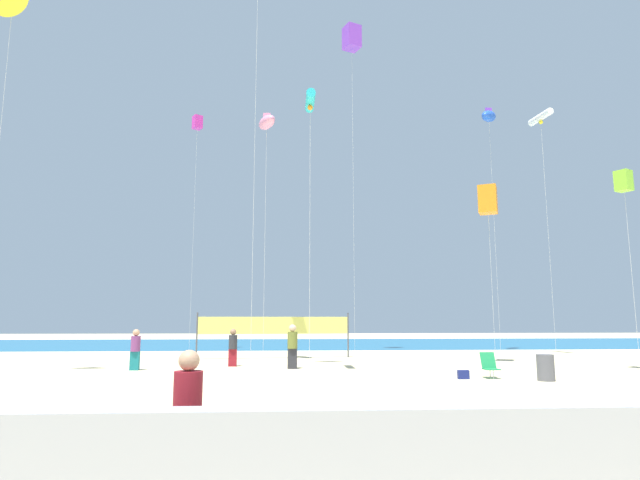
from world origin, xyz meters
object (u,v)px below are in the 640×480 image
Objects in this scene: kite_pink_inflatable at (267,123)px; kite_lime_box at (624,181)px; kite_yellow_delta at (13,3)px; kite_violet_box at (352,38)px; beachgoer_plum_shirt at (135,348)px; kite_orange_box at (488,200)px; volleyball_net at (275,327)px; toddler_figure at (220,440)px; beachgoer_charcoal_shirt at (233,346)px; beach_handbag at (463,375)px; trash_barrel at (546,368)px; kite_blue_inflatable at (489,116)px; mother_figure at (187,409)px; kite_white_tube at (541,118)px; kite_cyan_tube at (310,102)px; folding_beach_chair at (490,365)px; beachgoer_olive_shirt at (292,345)px; kite_magenta_box at (197,123)px.

kite_lime_box is at bearing -21.00° from kite_pink_inflatable.
kite_violet_box reaches higher than kite_yellow_delta.
beachgoer_plum_shirt is 0.19× the size of kite_orange_box.
beachgoer_plum_shirt is 8.27m from volleyball_net.
toddler_figure is 0.11× the size of volleyball_net.
beachgoer_charcoal_shirt is 11.42m from kite_pink_inflatable.
toddler_figure is 21.21m from kite_orange_box.
trash_barrel is at bearing -15.84° from beach_handbag.
kite_blue_inflatable is (24.29, 13.00, 1.23)m from kite_yellow_delta.
volleyball_net is (0.32, 20.92, 1.16)m from toddler_figure.
kite_violet_box is at bearing 75.51° from mother_figure.
kite_orange_box is 9.30m from kite_white_tube.
kite_white_tube is at bearing 49.64° from beach_handbag.
mother_figure is at bearing -70.06° from beachgoer_charcoal_shirt.
kite_cyan_tube reaches higher than kite_lime_box.
kite_cyan_tube is at bearing 161.86° from folding_beach_chair.
toddler_figure is at bearing -101.62° from kite_violet_box.
kite_lime_box is at bearing 26.11° from trash_barrel.
trash_barrel is at bearing -5.90° from kite_yellow_delta.
folding_beach_chair is at bearing 78.56° from beachgoer_olive_shirt.
kite_pink_inflatable is at bearing 140.20° from trash_barrel.
trash_barrel is 17.29m from kite_pink_inflatable.
kite_white_tube is at bearing -67.55° from kite_blue_inflatable.
beach_handbag is (6.75, -10.02, -1.48)m from volleyball_net.
beach_handbag is at bearing -121.11° from kite_orange_box.
beachgoer_plum_shirt is (-5.24, 14.84, 0.41)m from toddler_figure.
folding_beach_chair is (8.11, 11.13, -0.01)m from toddler_figure.
beach_handbag is 0.03× the size of kite_yellow_delta.
mother_figure is at bearing -123.15° from kite_orange_box.
kite_magenta_box reaches higher than beachgoer_charcoal_shirt.
toddler_figure is 32.76m from kite_violet_box.
trash_barrel is at bearing -18.26° from kite_cyan_tube.
folding_beach_chair is at bearing -51.49° from volleyball_net.
kite_orange_box is 0.68× the size of kite_pink_inflatable.
beach_handbag is at bearing -167.17° from kite_lime_box.
kite_magenta_box is (-5.19, 9.49, 3.52)m from kite_pink_inflatable.
kite_magenta_box reaches higher than beach_handbag.
beachgoer_olive_shirt reaches higher than toddler_figure.
mother_figure is 16.40m from kite_cyan_tube.
kite_yellow_delta is at bearing -151.84° from kite_blue_inflatable.
kite_cyan_tube is at bearing -105.24° from kite_violet_box.
folding_beach_chair is 0.06× the size of kite_white_tube.
beachgoer_charcoal_shirt is 0.15× the size of kite_cyan_tube.
kite_violet_box is at bearing 106.68° from trash_barrel.
kite_magenta_box is (-5.69, 6.93, 13.93)m from volleyball_net.
kite_violet_box is (15.07, 12.98, 6.51)m from kite_yellow_delta.
kite_white_tube is at bearing 131.26° from beachgoer_olive_shirt.
beachgoer_charcoal_shirt is 0.19× the size of kite_orange_box.
kite_blue_inflatable is (14.07, 4.26, 13.89)m from volleyball_net.
kite_yellow_delta reaches higher than kite_lime_box.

